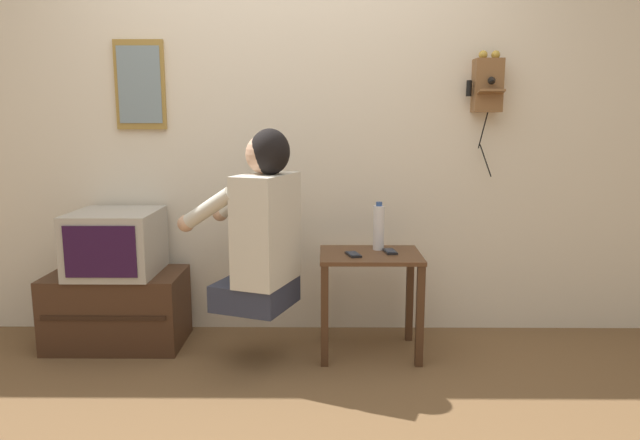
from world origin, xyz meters
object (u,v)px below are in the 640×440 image
at_px(television, 116,243).
at_px(framed_picture, 140,85).
at_px(water_bottle, 379,227).
at_px(cell_phone_spare, 390,251).
at_px(cell_phone_held, 353,254).
at_px(wall_phone_antique, 487,85).
at_px(person, 262,227).

xyz_separation_m(television, framed_picture, (0.10, 0.26, 0.89)).
distance_m(framed_picture, water_bottle, 1.62).
height_order(television, cell_phone_spare, television).
relative_size(cell_phone_held, water_bottle, 0.50).
height_order(television, framed_picture, framed_picture).
bearing_deg(water_bottle, wall_phone_antique, 20.23).
bearing_deg(wall_phone_antique, cell_phone_held, -154.17).
distance_m(television, wall_phone_antique, 2.31).
bearing_deg(framed_picture, water_bottle, -11.34).
relative_size(framed_picture, cell_phone_held, 3.80).
bearing_deg(cell_phone_spare, cell_phone_held, -168.03).
bearing_deg(cell_phone_held, framed_picture, 146.26).
bearing_deg(television, framed_picture, 68.04).
relative_size(cell_phone_spare, water_bottle, 0.48).
xyz_separation_m(television, water_bottle, (1.49, -0.02, 0.10)).
relative_size(television, framed_picture, 0.93).
bearing_deg(water_bottle, framed_picture, 168.66).
height_order(person, cell_phone_spare, person).
distance_m(framed_picture, cell_phone_spare, 1.75).
height_order(television, water_bottle, water_bottle).
xyz_separation_m(person, water_bottle, (0.63, 0.24, -0.05)).
xyz_separation_m(television, wall_phone_antique, (2.12, 0.21, 0.89)).
relative_size(cell_phone_held, cell_phone_spare, 1.03).
bearing_deg(television, wall_phone_antique, 5.68).
bearing_deg(television, cell_phone_spare, -3.51).
bearing_deg(cell_phone_spare, person, -173.60).
relative_size(person, cell_phone_held, 6.93).
xyz_separation_m(cell_phone_held, water_bottle, (0.15, 0.15, 0.12)).
xyz_separation_m(cell_phone_spare, water_bottle, (-0.06, 0.07, 0.12)).
distance_m(television, water_bottle, 1.49).
height_order(framed_picture, cell_phone_held, framed_picture).
height_order(wall_phone_antique, framed_picture, framed_picture).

